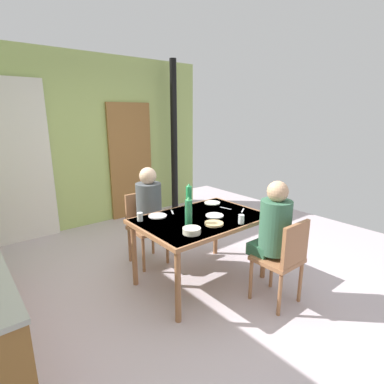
% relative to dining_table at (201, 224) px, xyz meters
% --- Properties ---
extents(ground_plane, '(6.79, 6.79, 0.00)m').
position_rel_dining_table_xyz_m(ground_plane, '(-0.29, -0.04, -0.68)').
color(ground_plane, '#C1B1BA').
extents(wall_back, '(4.50, 0.10, 2.73)m').
position_rel_dining_table_xyz_m(wall_back, '(-0.29, 2.57, 0.69)').
color(wall_back, '#ADC56E').
rests_on(wall_back, ground_plane).
extents(door_wooden, '(0.80, 0.05, 2.00)m').
position_rel_dining_table_xyz_m(door_wooden, '(0.51, 2.49, 0.32)').
color(door_wooden, olive).
rests_on(door_wooden, ground_plane).
extents(stove_pipe_column, '(0.12, 0.12, 2.73)m').
position_rel_dining_table_xyz_m(stove_pipe_column, '(1.27, 2.22, 0.69)').
color(stove_pipe_column, black).
rests_on(stove_pipe_column, ground_plane).
extents(curtain_panel, '(0.90, 0.03, 2.29)m').
position_rel_dining_table_xyz_m(curtain_panel, '(-1.25, 2.47, 0.47)').
color(curtain_panel, white).
rests_on(curtain_panel, ground_plane).
extents(dining_table, '(1.34, 0.92, 0.75)m').
position_rel_dining_table_xyz_m(dining_table, '(0.00, 0.00, 0.00)').
color(dining_table, '#9D6743').
rests_on(dining_table, ground_plane).
extents(chair_near_diner, '(0.40, 0.40, 0.87)m').
position_rel_dining_table_xyz_m(chair_near_diner, '(0.34, -0.81, -0.18)').
color(chair_near_diner, '#9D6743').
rests_on(chair_near_diner, ground_plane).
extents(chair_far_diner, '(0.40, 0.40, 0.87)m').
position_rel_dining_table_xyz_m(chair_far_diner, '(-0.22, 0.81, -0.18)').
color(chair_far_diner, '#9D6743').
rests_on(chair_far_diner, ground_plane).
extents(person_near_diner, '(0.30, 0.37, 0.77)m').
position_rel_dining_table_xyz_m(person_near_diner, '(0.34, -0.68, 0.11)').
color(person_near_diner, '#2E5F43').
rests_on(person_near_diner, ground_plane).
extents(person_far_diner, '(0.30, 0.37, 0.77)m').
position_rel_dining_table_xyz_m(person_far_diner, '(-0.22, 0.68, 0.11)').
color(person_far_diner, '#4F4F4C').
rests_on(person_far_diner, ground_plane).
extents(water_bottle_green_near, '(0.07, 0.07, 0.29)m').
position_rel_dining_table_xyz_m(water_bottle_green_near, '(-0.23, -0.07, 0.21)').
color(water_bottle_green_near, '#2A7E4E').
rests_on(water_bottle_green_near, dining_table).
extents(water_bottle_green_far, '(0.07, 0.07, 0.30)m').
position_rel_dining_table_xyz_m(water_bottle_green_far, '(0.08, 0.31, 0.22)').
color(water_bottle_green_far, '#279B54').
rests_on(water_bottle_green_far, dining_table).
extents(serving_bowl_center, '(0.17, 0.17, 0.05)m').
position_rel_dining_table_xyz_m(serving_bowl_center, '(-0.35, -0.28, 0.10)').
color(serving_bowl_center, silver).
rests_on(serving_bowl_center, dining_table).
extents(dinner_plate_near_left, '(0.19, 0.19, 0.01)m').
position_rel_dining_table_xyz_m(dinner_plate_near_left, '(0.15, -0.06, 0.08)').
color(dinner_plate_near_left, white).
rests_on(dinner_plate_near_left, dining_table).
extents(dinner_plate_near_right, '(0.20, 0.20, 0.01)m').
position_rel_dining_table_xyz_m(dinner_plate_near_right, '(-0.34, 0.32, 0.08)').
color(dinner_plate_near_right, white).
rests_on(dinner_plate_near_right, dining_table).
extents(dinner_plate_far_center, '(0.19, 0.19, 0.01)m').
position_rel_dining_table_xyz_m(dinner_plate_far_center, '(0.45, 0.31, 0.08)').
color(dinner_plate_far_center, white).
rests_on(dinner_plate_far_center, dining_table).
extents(drinking_glass_by_near_diner, '(0.06, 0.06, 0.09)m').
position_rel_dining_table_xyz_m(drinking_glass_by_near_diner, '(-0.55, 0.32, 0.12)').
color(drinking_glass_by_near_diner, silver).
rests_on(drinking_glass_by_near_diner, dining_table).
extents(drinking_glass_by_far_diner, '(0.06, 0.06, 0.09)m').
position_rel_dining_table_xyz_m(drinking_glass_by_far_diner, '(0.20, -0.39, 0.12)').
color(drinking_glass_by_far_diner, silver).
rests_on(drinking_glass_by_far_diner, dining_table).
extents(bread_plate_sliced, '(0.19, 0.19, 0.02)m').
position_rel_dining_table_xyz_m(bread_plate_sliced, '(-0.04, -0.24, 0.08)').
color(bread_plate_sliced, '#DBB77A').
rests_on(bread_plate_sliced, dining_table).
extents(cutlery_knife_near, '(0.08, 0.14, 0.00)m').
position_rel_dining_table_xyz_m(cutlery_knife_near, '(-0.13, 0.34, 0.08)').
color(cutlery_knife_near, silver).
rests_on(cutlery_knife_near, dining_table).
extents(cutlery_fork_near, '(0.05, 0.15, 0.00)m').
position_rel_dining_table_xyz_m(cutlery_fork_near, '(0.43, 0.06, 0.08)').
color(cutlery_fork_near, silver).
rests_on(cutlery_fork_near, dining_table).
extents(cutlery_knife_far, '(0.13, 0.10, 0.00)m').
position_rel_dining_table_xyz_m(cutlery_knife_far, '(0.52, -0.12, 0.08)').
color(cutlery_knife_far, silver).
rests_on(cutlery_knife_far, dining_table).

